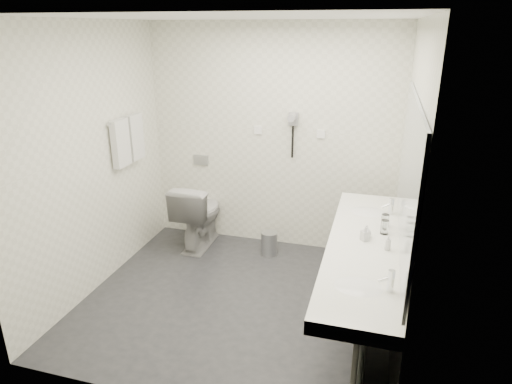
% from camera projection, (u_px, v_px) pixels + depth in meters
% --- Properties ---
extents(floor, '(2.80, 2.80, 0.00)m').
position_uv_depth(floor, '(236.00, 299.00, 4.26)').
color(floor, '#2A2B2F').
rests_on(floor, ground).
extents(ceiling, '(2.80, 2.80, 0.00)m').
position_uv_depth(ceiling, '(231.00, 17.00, 3.39)').
color(ceiling, white).
rests_on(ceiling, wall_back).
extents(wall_back, '(2.80, 0.00, 2.80)m').
position_uv_depth(wall_back, '(271.00, 140.00, 5.00)').
color(wall_back, white).
rests_on(wall_back, floor).
extents(wall_front, '(2.80, 0.00, 2.80)m').
position_uv_depth(wall_front, '(164.00, 240.00, 2.65)').
color(wall_front, white).
rests_on(wall_front, floor).
extents(wall_left, '(0.00, 2.60, 2.60)m').
position_uv_depth(wall_left, '(92.00, 161.00, 4.18)').
color(wall_left, white).
rests_on(wall_left, floor).
extents(wall_right, '(0.00, 2.60, 2.60)m').
position_uv_depth(wall_right, '(406.00, 190.00, 3.46)').
color(wall_right, white).
rests_on(wall_right, floor).
extents(vanity_counter, '(0.55, 2.20, 0.10)m').
position_uv_depth(vanity_counter, '(364.00, 249.00, 3.51)').
color(vanity_counter, white).
rests_on(vanity_counter, floor).
extents(vanity_panel, '(0.03, 2.15, 0.75)m').
position_uv_depth(vanity_panel, '(362.00, 296.00, 3.65)').
color(vanity_panel, gray).
rests_on(vanity_panel, floor).
extents(vanity_post_far, '(0.06, 0.06, 0.75)m').
position_uv_depth(vanity_post_far, '(371.00, 241.00, 4.58)').
color(vanity_post_far, silver).
rests_on(vanity_post_far, floor).
extents(mirror, '(0.02, 2.20, 1.05)m').
position_uv_depth(mirror, '(408.00, 172.00, 3.22)').
color(mirror, '#B2BCC6').
rests_on(mirror, wall_right).
extents(basin_near, '(0.40, 0.31, 0.05)m').
position_uv_depth(basin_near, '(358.00, 289.00, 2.91)').
color(basin_near, white).
rests_on(basin_near, vanity_counter).
extents(basin_far, '(0.40, 0.31, 0.05)m').
position_uv_depth(basin_far, '(368.00, 213.00, 4.08)').
color(basin_far, white).
rests_on(basin_far, vanity_counter).
extents(faucet_near, '(0.04, 0.04, 0.15)m').
position_uv_depth(faucet_near, '(391.00, 281.00, 2.83)').
color(faucet_near, silver).
rests_on(faucet_near, vanity_counter).
extents(faucet_far, '(0.04, 0.04, 0.15)m').
position_uv_depth(faucet_far, '(391.00, 206.00, 4.00)').
color(faucet_far, silver).
rests_on(faucet_far, vanity_counter).
extents(soap_bottle_a, '(0.08, 0.08, 0.12)m').
position_uv_depth(soap_bottle_a, '(365.00, 233.00, 3.51)').
color(soap_bottle_a, silver).
rests_on(soap_bottle_a, vanity_counter).
extents(soap_bottle_b, '(0.11, 0.11, 0.10)m').
position_uv_depth(soap_bottle_b, '(366.00, 231.00, 3.57)').
color(soap_bottle_b, silver).
rests_on(soap_bottle_b, vanity_counter).
extents(soap_bottle_c, '(0.06, 0.06, 0.12)m').
position_uv_depth(soap_bottle_c, '(388.00, 243.00, 3.36)').
color(soap_bottle_c, silver).
rests_on(soap_bottle_c, vanity_counter).
extents(glass_left, '(0.08, 0.08, 0.12)m').
position_uv_depth(glass_left, '(385.00, 227.00, 3.63)').
color(glass_left, silver).
rests_on(glass_left, vanity_counter).
extents(glass_right, '(0.08, 0.08, 0.12)m').
position_uv_depth(glass_right, '(385.00, 221.00, 3.74)').
color(glass_right, silver).
rests_on(glass_right, vanity_counter).
extents(toilet, '(0.44, 0.77, 0.78)m').
position_uv_depth(toilet, '(199.00, 214.00, 5.20)').
color(toilet, white).
rests_on(toilet, floor).
extents(flush_plate, '(0.18, 0.02, 0.12)m').
position_uv_depth(flush_plate, '(201.00, 160.00, 5.30)').
color(flush_plate, '#B2B5BA').
rests_on(flush_plate, wall_back).
extents(pedal_bin, '(0.19, 0.19, 0.26)m').
position_uv_depth(pedal_bin, '(269.00, 244.00, 5.06)').
color(pedal_bin, '#B2B5BA').
rests_on(pedal_bin, floor).
extents(bin_lid, '(0.18, 0.18, 0.02)m').
position_uv_depth(bin_lid, '(269.00, 233.00, 5.02)').
color(bin_lid, '#B2B5BA').
rests_on(bin_lid, pedal_bin).
extents(towel_rail, '(0.02, 0.62, 0.02)m').
position_uv_depth(towel_rail, '(125.00, 119.00, 4.56)').
color(towel_rail, silver).
rests_on(towel_rail, wall_left).
extents(towel_near, '(0.07, 0.24, 0.48)m').
position_uv_depth(towel_near, '(121.00, 143.00, 4.51)').
color(towel_near, white).
rests_on(towel_near, towel_rail).
extents(towel_far, '(0.07, 0.24, 0.48)m').
position_uv_depth(towel_far, '(135.00, 137.00, 4.76)').
color(towel_far, white).
rests_on(towel_far, towel_rail).
extents(dryer_cradle, '(0.10, 0.04, 0.14)m').
position_uv_depth(dryer_cradle, '(293.00, 119.00, 4.82)').
color(dryer_cradle, '#97979C').
rests_on(dryer_cradle, wall_back).
extents(dryer_barrel, '(0.08, 0.14, 0.08)m').
position_uv_depth(dryer_barrel, '(292.00, 117.00, 4.74)').
color(dryer_barrel, '#97979C').
rests_on(dryer_barrel, dryer_cradle).
extents(dryer_cord, '(0.02, 0.02, 0.35)m').
position_uv_depth(dryer_cord, '(293.00, 142.00, 4.89)').
color(dryer_cord, black).
rests_on(dryer_cord, dryer_cradle).
extents(switch_plate_a, '(0.09, 0.02, 0.09)m').
position_uv_depth(switch_plate_a, '(258.00, 130.00, 4.99)').
color(switch_plate_a, white).
rests_on(switch_plate_a, wall_back).
extents(switch_plate_b, '(0.09, 0.02, 0.09)m').
position_uv_depth(switch_plate_b, '(321.00, 134.00, 4.81)').
color(switch_plate_b, white).
rests_on(switch_plate_b, wall_back).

